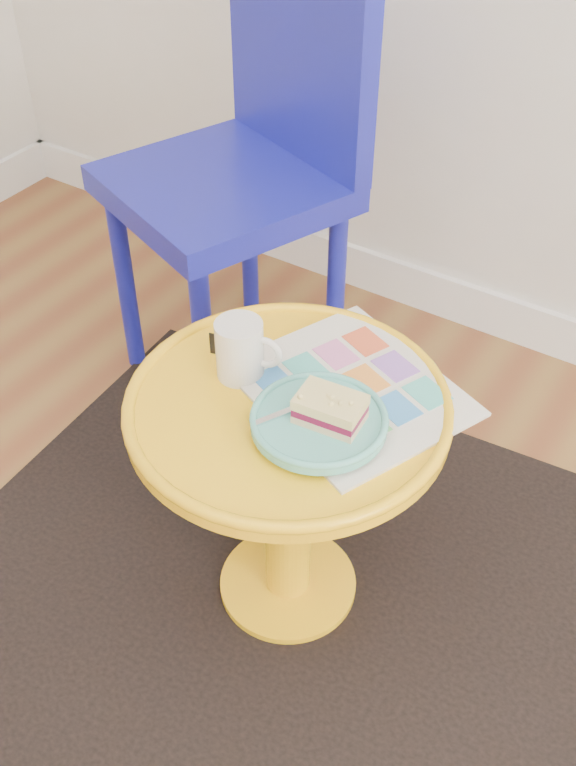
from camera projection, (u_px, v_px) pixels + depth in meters
The scene contains 9 objects.
room_walls at pixel (44, 459), 1.80m from camera, with size 4.00×4.00×4.00m.
rug at pixel (288, 586), 1.62m from camera, with size 1.30×1.10×0.01m, color black.
side_table at pixel (288, 463), 1.40m from camera, with size 0.50×0.50×0.48m.
chair at pixel (253, 150), 1.77m from camera, with size 0.56×0.56×0.98m.
newspaper at pixel (350, 389), 1.33m from camera, with size 0.33×0.28×0.01m, color silver.
mug at pixel (241, 348), 1.33m from camera, with size 0.11×0.08×0.10m.
plate at pixel (319, 422), 1.25m from camera, with size 0.20×0.20×0.02m.
cake_slice at pixel (330, 409), 1.23m from camera, with size 0.10×0.07×0.04m.
fork at pixel (300, 407), 1.26m from camera, with size 0.08×0.13×0.00m.
Camera 1 is at (0.11, 0.23, 1.37)m, focal length 40.00 mm.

